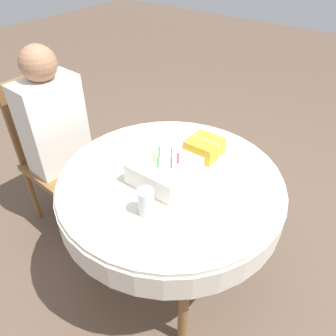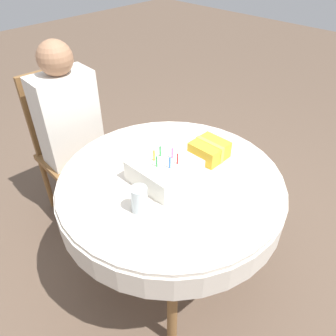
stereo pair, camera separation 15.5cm
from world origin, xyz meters
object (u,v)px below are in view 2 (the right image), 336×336
Objects in this scene: birthday_cake at (164,170)px; person at (70,122)px; chair at (68,143)px; gift_box at (209,150)px; drinking_glass at (139,200)px.

person is at bearing 91.00° from birthday_cake.
birthday_cake is (0.01, -0.91, 0.26)m from chair.
chair is 5.97× the size of gift_box.
gift_box is (0.52, 0.03, -0.02)m from drinking_glass.
drinking_glass is (-0.21, -0.88, 0.06)m from person.
gift_box is at bearing -69.03° from chair.
chair is 0.95m from birthday_cake.
drinking_glass is (-0.22, -0.07, 0.01)m from birthday_cake.
person is at bearing -90.00° from chair.
person reaches higher than birthday_cake.
chair is at bearing 77.61° from drinking_glass.
gift_box is (0.29, -0.04, -0.01)m from birthday_cake.
person is (-0.01, -0.10, 0.20)m from chair.
drinking_glass is 0.73× the size of gift_box.
person is 0.91m from gift_box.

